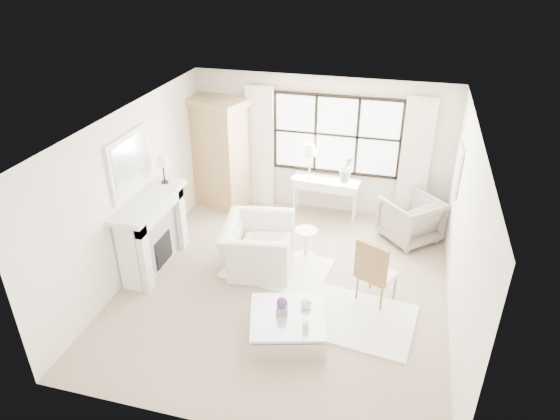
# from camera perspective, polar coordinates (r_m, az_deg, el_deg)

# --- Properties ---
(floor) EXTENTS (5.50, 5.50, 0.00)m
(floor) POSITION_cam_1_polar(r_m,az_deg,el_deg) (8.07, 0.59, -8.57)
(floor) COLOR tan
(floor) RESTS_ON ground
(ceiling) EXTENTS (5.50, 5.50, 0.00)m
(ceiling) POSITION_cam_1_polar(r_m,az_deg,el_deg) (6.80, 0.70, 9.91)
(ceiling) COLOR white
(ceiling) RESTS_ON ground
(wall_back) EXTENTS (5.00, 0.00, 5.00)m
(wall_back) POSITION_cam_1_polar(r_m,az_deg,el_deg) (9.79, 4.65, 7.35)
(wall_back) COLOR silver
(wall_back) RESTS_ON ground
(wall_front) EXTENTS (5.00, 0.00, 5.00)m
(wall_front) POSITION_cam_1_polar(r_m,az_deg,el_deg) (5.20, -7.09, -14.29)
(wall_front) COLOR silver
(wall_front) RESTS_ON ground
(wall_left) EXTENTS (0.00, 5.50, 5.50)m
(wall_left) POSITION_cam_1_polar(r_m,az_deg,el_deg) (8.25, -16.46, 2.01)
(wall_left) COLOR white
(wall_left) RESTS_ON ground
(wall_right) EXTENTS (0.00, 5.50, 5.50)m
(wall_right) POSITION_cam_1_polar(r_m,az_deg,el_deg) (7.23, 20.24, -2.55)
(wall_right) COLOR silver
(wall_right) RESTS_ON ground
(window_pane) EXTENTS (2.40, 0.02, 1.50)m
(window_pane) POSITION_cam_1_polar(r_m,az_deg,el_deg) (9.64, 6.45, 8.51)
(window_pane) COLOR silver
(window_pane) RESTS_ON wall_back
(window_frame) EXTENTS (2.50, 0.04, 1.50)m
(window_frame) POSITION_cam_1_polar(r_m,az_deg,el_deg) (9.63, 6.44, 8.49)
(window_frame) COLOR black
(window_frame) RESTS_ON wall_back
(curtain_rod) EXTENTS (3.30, 0.04, 0.04)m
(curtain_rod) POSITION_cam_1_polar(r_m,az_deg,el_deg) (9.32, 6.69, 13.42)
(curtain_rod) COLOR #A7793A
(curtain_rod) RESTS_ON wall_back
(curtain_left) EXTENTS (0.55, 0.10, 2.47)m
(curtain_left) POSITION_cam_1_polar(r_m,az_deg,el_deg) (10.00, -2.31, 7.19)
(curtain_left) COLOR white
(curtain_left) RESTS_ON ground
(curtain_right) EXTENTS (0.55, 0.10, 2.47)m
(curtain_right) POSITION_cam_1_polar(r_m,az_deg,el_deg) (9.61, 15.14, 5.28)
(curtain_right) COLOR silver
(curtain_right) RESTS_ON ground
(fireplace) EXTENTS (0.58, 1.66, 1.26)m
(fireplace) POSITION_cam_1_polar(r_m,az_deg,el_deg) (8.46, -14.49, -2.41)
(fireplace) COLOR silver
(fireplace) RESTS_ON ground
(mirror_frame) EXTENTS (0.05, 1.15, 0.95)m
(mirror_frame) POSITION_cam_1_polar(r_m,az_deg,el_deg) (8.03, -16.75, 5.12)
(mirror_frame) COLOR white
(mirror_frame) RESTS_ON wall_left
(mirror_glass) EXTENTS (0.02, 1.00, 0.80)m
(mirror_glass) POSITION_cam_1_polar(r_m,az_deg,el_deg) (8.02, -16.56, 5.10)
(mirror_glass) COLOR silver
(mirror_glass) RESTS_ON wall_left
(art_frame) EXTENTS (0.04, 0.62, 0.82)m
(art_frame) POSITION_cam_1_polar(r_m,az_deg,el_deg) (8.66, 19.66, 4.25)
(art_frame) COLOR silver
(art_frame) RESTS_ON wall_right
(art_canvas) EXTENTS (0.01, 0.52, 0.72)m
(art_canvas) POSITION_cam_1_polar(r_m,az_deg,el_deg) (8.66, 19.53, 4.27)
(art_canvas) COLOR beige
(art_canvas) RESTS_ON wall_right
(mantel_lamp) EXTENTS (0.22, 0.22, 0.51)m
(mantel_lamp) POSITION_cam_1_polar(r_m,az_deg,el_deg) (8.48, -13.31, 5.45)
(mantel_lamp) COLOR black
(mantel_lamp) RESTS_ON fireplace
(armoire) EXTENTS (1.29, 1.03, 2.24)m
(armoire) POSITION_cam_1_polar(r_m,az_deg,el_deg) (10.03, -6.92, 6.47)
(armoire) COLOR tan
(armoire) RESTS_ON floor
(console_table) EXTENTS (1.33, 0.56, 0.80)m
(console_table) POSITION_cam_1_polar(r_m,az_deg,el_deg) (9.85, 5.18, 1.41)
(console_table) COLOR white
(console_table) RESTS_ON floor
(console_lamp) EXTENTS (0.28, 0.28, 0.69)m
(console_lamp) POSITION_cam_1_polar(r_m,az_deg,el_deg) (9.52, 3.43, 6.82)
(console_lamp) COLOR #BA8F40
(console_lamp) RESTS_ON console_table
(orchid_plant) EXTENTS (0.35, 0.32, 0.53)m
(orchid_plant) POSITION_cam_1_polar(r_m,az_deg,el_deg) (9.54, 7.65, 4.73)
(orchid_plant) COLOR #536D49
(orchid_plant) RESTS_ON console_table
(side_table) EXTENTS (0.40, 0.40, 0.51)m
(side_table) POSITION_cam_1_polar(r_m,az_deg,el_deg) (8.62, 2.98, -3.31)
(side_table) COLOR silver
(side_table) RESTS_ON floor
(rug_left) EXTENTS (1.81, 1.39, 0.03)m
(rug_left) POSITION_cam_1_polar(r_m,az_deg,el_deg) (8.43, -0.26, -6.65)
(rug_left) COLOR white
(rug_left) RESTS_ON floor
(rug_right) EXTENTS (1.80, 1.44, 0.03)m
(rug_right) POSITION_cam_1_polar(r_m,az_deg,el_deg) (7.50, 8.61, -12.18)
(rug_right) COLOR white
(rug_right) RESTS_ON floor
(club_armchair) EXTENTS (1.27, 1.41, 0.82)m
(club_armchair) POSITION_cam_1_polar(r_m,az_deg,el_deg) (8.28, -2.55, -4.10)
(club_armchair) COLOR silver
(club_armchair) RESTS_ON floor
(wingback_chair) EXTENTS (1.27, 1.27, 0.83)m
(wingback_chair) POSITION_cam_1_polar(r_m,az_deg,el_deg) (9.33, 14.66, -1.01)
(wingback_chair) COLOR gray
(wingback_chair) RESTS_ON floor
(french_chair) EXTENTS (0.65, 0.65, 1.08)m
(french_chair) POSITION_cam_1_polar(r_m,az_deg,el_deg) (7.72, 10.87, -8.27)
(french_chair) COLOR olive
(french_chair) RESTS_ON floor
(coffee_table) EXTENTS (1.23, 1.23, 0.38)m
(coffee_table) POSITION_cam_1_polar(r_m,az_deg,el_deg) (7.05, 0.84, -13.17)
(coffee_table) COLOR white
(coffee_table) RESTS_ON floor
(planter_box) EXTENTS (0.17, 0.17, 0.11)m
(planter_box) POSITION_cam_1_polar(r_m,az_deg,el_deg) (6.92, 0.22, -11.34)
(planter_box) COLOR slate
(planter_box) RESTS_ON coffee_table
(planter_flowers) EXTENTS (0.15, 0.15, 0.15)m
(planter_flowers) POSITION_cam_1_polar(r_m,az_deg,el_deg) (6.83, 0.23, -10.51)
(planter_flowers) COLOR #562C6F
(planter_flowers) RESTS_ON planter_box
(pillar_candle) EXTENTS (0.09, 0.09, 0.12)m
(pillar_candle) POSITION_cam_1_polar(r_m,az_deg,el_deg) (6.68, 2.94, -13.04)
(pillar_candle) COLOR beige
(pillar_candle) RESTS_ON coffee_table
(coffee_vase) EXTENTS (0.19, 0.19, 0.16)m
(coffee_vase) POSITION_cam_1_polar(r_m,az_deg,el_deg) (7.00, 3.00, -10.58)
(coffee_vase) COLOR silver
(coffee_vase) RESTS_ON coffee_table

